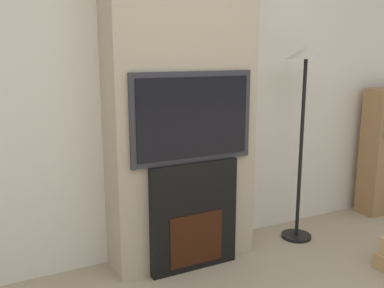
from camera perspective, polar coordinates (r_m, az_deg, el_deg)
name	(u,v)px	position (r m, az deg, el deg)	size (l,w,h in m)	color
wall_back	(170,81)	(3.27, -3.02, 8.42)	(6.00, 0.06, 2.70)	silver
chimney_breast	(181,82)	(3.09, -1.47, 8.22)	(1.09, 0.34, 2.70)	tan
fireplace	(192,215)	(3.15, 0.01, -9.50)	(0.67, 0.15, 0.80)	black
television	(192,117)	(2.96, 0.03, 3.58)	(0.92, 0.07, 0.63)	#2D2D33
floor_lamp	(304,89)	(3.56, 14.75, 7.14)	(0.31, 0.31, 1.61)	black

